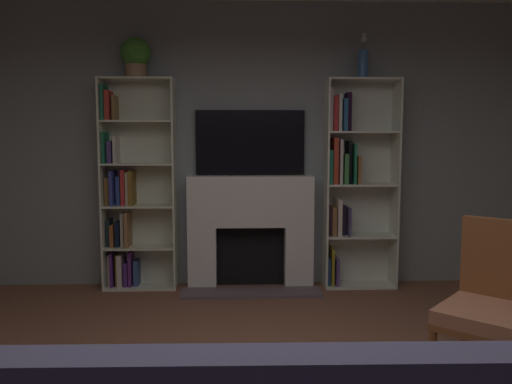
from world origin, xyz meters
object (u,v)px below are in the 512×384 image
Objects in this scene: bookshelf_right at (350,181)px; armchair at (510,305)px; fireplace at (250,227)px; vase_with_flowers at (363,61)px; potted_plant at (136,56)px; bookshelf_left at (132,193)px; tv at (250,142)px.

bookshelf_right is 2.35m from armchair.
fireplace is 3.05× the size of vase_with_flowers.
vase_with_flowers is 2.81m from armchair.
fireplace reaches higher than armchair.
potted_plant is 2.21m from vase_with_flowers.
fireplace is 1.24m from bookshelf_left.
potted_plant is at bearing -178.94° from bookshelf_right.
bookshelf_right is at bearing 1.06° from potted_plant.
bookshelf_left is 3.49m from armchair.
bookshelf_left is at bearing 178.65° from vase_with_flowers.
bookshelf_right is 2.07× the size of armchair.
armchair is at bearing -40.72° from bookshelf_left.
fireplace is at bearing -1.49° from bookshelf_left.
tv is 2.84× the size of potted_plant.
vase_with_flowers reaches higher than armchair.
potted_plant is 0.87× the size of vase_with_flowers.
potted_plant is (-1.10, -0.02, 1.69)m from fireplace.
armchair is (0.43, -2.24, -0.54)m from bookshelf_right.
tv is at bearing 173.74° from vase_with_flowers.
fireplace is at bearing 178.80° from vase_with_flowers.
bookshelf_right is at bearing 100.73° from armchair.
tv is 0.53× the size of bookshelf_right.
fireplace is at bearing 1.13° from potted_plant.
potted_plant is at bearing -178.87° from fireplace.
bookshelf_right is (1.01, -0.08, -0.39)m from tv.
tv is at bearing 121.67° from armchair.
potted_plant reaches higher than tv.
bookshelf_left is at bearing -176.76° from tv.
bookshelf_right is at bearing -4.58° from tv.
bookshelf_left and bookshelf_right have the same top height.
tv is (0.00, 0.10, 0.86)m from fireplace.
potted_plant is 3.79m from armchair.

